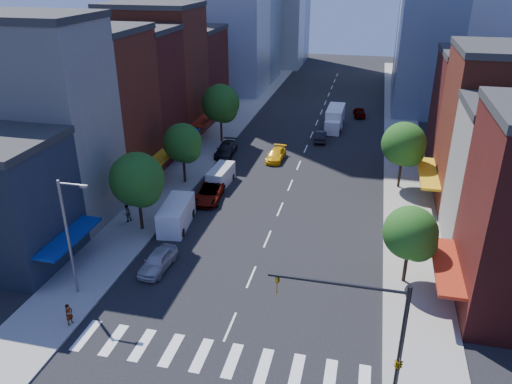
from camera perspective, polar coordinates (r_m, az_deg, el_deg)
ground at (r=34.82m, az=-2.98°, el=-15.13°), size 220.00×220.00×0.00m
sidewalk_left at (r=72.12m, az=-3.78°, el=6.83°), size 5.00×120.00×0.15m
sidewalk_right at (r=69.35m, az=16.49°, el=5.10°), size 5.00×120.00×0.15m
crosswalk at (r=32.68m, az=-4.50°, el=-18.39°), size 19.00×3.00×0.01m
bldg_left_1 at (r=49.15m, az=-23.47°, el=7.04°), size 12.00×8.00×18.00m
bldg_left_2 at (r=56.15m, az=-18.36°, el=8.81°), size 12.00×9.00×16.00m
bldg_left_3 at (r=63.42m, az=-14.42°, el=10.57°), size 12.00×8.00×15.00m
bldg_left_4 at (r=70.66m, az=-11.37°, el=13.11°), size 12.00×9.00×17.00m
bldg_left_5 at (r=79.62m, az=-8.45°, el=13.14°), size 12.00×10.00×13.00m
bldg_right_2 at (r=53.35m, az=27.14°, el=5.94°), size 12.00×10.00×15.00m
bldg_right_3 at (r=62.98m, az=25.14°, el=7.95°), size 12.00×10.00×13.00m
traffic_signal at (r=27.89m, az=14.99°, el=-16.94°), size 7.24×2.24×8.00m
streetlight at (r=37.15m, az=-20.55°, el=-4.25°), size 2.25×0.25×9.00m
tree_left_near at (r=44.73m, az=-13.29°, el=1.15°), size 4.80×4.80×7.30m
tree_left_mid at (r=54.18m, az=-8.26°, el=5.40°), size 4.20×4.20×6.65m
tree_left_far at (r=66.60m, az=-3.97°, el=9.90°), size 5.00×5.00×7.75m
tree_right_near at (r=38.25m, az=17.43°, el=-4.75°), size 4.00×4.00×6.20m
tree_right_far at (r=54.46m, az=16.66°, el=5.08°), size 4.60×4.60×7.20m
parked_car_front at (r=40.70m, az=-11.16°, el=-7.71°), size 2.05×4.55×1.52m
parked_car_second at (r=53.94m, az=-4.38°, el=1.07°), size 1.60×3.98×1.29m
parked_car_third at (r=51.31m, az=-5.38°, el=-0.16°), size 2.99×5.51×1.47m
parked_car_rear at (r=63.21m, az=-3.46°, el=4.87°), size 2.44×5.45×1.55m
cargo_van_near at (r=46.36m, az=-9.15°, el=-2.66°), size 2.79×5.75×2.36m
cargo_van_far at (r=54.68m, az=-4.09°, el=1.80°), size 2.09×4.73×1.98m
taxi at (r=61.61m, az=2.30°, el=4.26°), size 2.13×4.75×1.35m
traffic_car_oncoming at (r=68.84m, az=7.39°, el=6.34°), size 1.84×4.39×1.41m
traffic_car_far at (r=81.33m, az=11.75°, el=8.95°), size 2.20×4.45×1.46m
box_truck at (r=74.35m, az=8.98°, el=8.24°), size 2.46×7.59×3.04m
pedestrian_near at (r=36.49m, az=-20.58°, el=-12.96°), size 0.51×0.65×1.57m
pedestrian_far at (r=48.06m, az=-14.56°, el=-2.37°), size 0.92×1.02×1.71m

